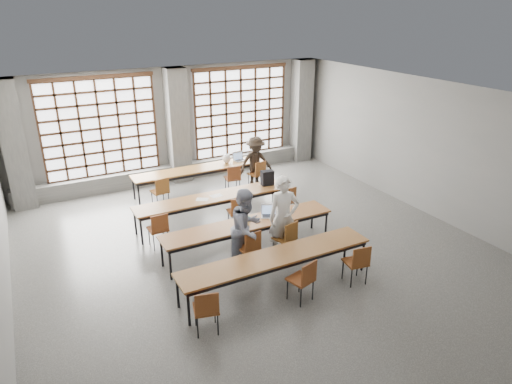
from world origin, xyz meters
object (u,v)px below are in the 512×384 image
student_female (247,228)px  chair_mid_left (159,227)px  plastic_bag (227,158)px  green_box (245,220)px  chair_back_right (258,172)px  chair_mid_centre (238,210)px  phone (258,222)px  red_pouch (206,306)px  chair_near_left (206,307)px  desk_row_c (249,225)px  chair_near_mid (304,277)px  chair_back_mid (233,176)px  desk_row_b (213,199)px  chair_near_right (358,260)px  laptop_back (239,158)px  chair_back_left (161,189)px  chair_front_right (287,236)px  chair_front_left (250,245)px  backpack (267,178)px  chair_mid_right (287,199)px  laptop_front (269,213)px  mouse (286,213)px  desk_row_a (200,170)px  student_male (284,217)px  student_back (256,162)px  desk_row_d (277,258)px

student_female → chair_mid_left: bearing=104.2°
plastic_bag → green_box: bearing=-108.8°
chair_back_right → chair_mid_centre: bearing=-128.5°
phone → red_pouch: (-2.05, -1.98, -0.24)m
student_female → chair_near_left: bearing=-161.4°
desk_row_c → chair_near_mid: 2.17m
chair_back_mid → desk_row_b: bearing=-129.9°
chair_near_right → laptop_back: 6.19m
plastic_bag → chair_back_left: bearing=-163.5°
chair_front_right → chair_near_right: 1.69m
chair_near_left → chair_back_right: bearing=54.5°
chair_back_right → chair_near_left: same height
chair_back_left → chair_front_left: 3.97m
chair_mid_left → chair_front_right: bearing=-36.3°
chair_back_right → phone: size_ratio=6.77×
desk_row_b → backpack: 1.62m
desk_row_c → chair_mid_left: 2.05m
chair_near_right → chair_back_right: bearing=83.0°
backpack → chair_mid_right: bearing=-66.4°
laptop_front → red_pouch: bearing=-138.2°
student_female → mouse: student_female is taller
green_box → phone: size_ratio=1.92×
desk_row_a → plastic_bag: 0.93m
chair_near_left → backpack: backpack is taller
chair_mid_left → chair_front_left: (1.44, -1.73, 0.00)m
chair_mid_left → green_box: size_ratio=3.52×
student_female → backpack: bearing=24.6°
student_male → backpack: student_male is taller
chair_mid_centre → chair_near_right: same height
student_back → backpack: bearing=-105.6°
mouse → student_female: bearing=-159.0°
chair_mid_right → laptop_back: (0.04, 2.91, 0.25)m
chair_mid_right → phone: 1.93m
chair_back_right → chair_front_left: 4.52m
chair_mid_left → chair_front_right: same height
chair_mid_right → chair_back_left: bearing=141.1°
mouse → chair_mid_left: bearing=157.3°
backpack → plastic_bag: 2.18m
chair_mid_centre → chair_near_right: size_ratio=1.00×
red_pouch → green_box: bearing=49.9°
laptop_front → chair_mid_left: bearing=156.7°
desk_row_d → chair_near_left: chair_near_left is taller
chair_mid_left → red_pouch: (-0.14, -3.18, -0.04)m
student_female → green_box: 0.64m
chair_front_right → chair_near_left: (-2.51, -1.54, 0.00)m
desk_row_a → desk_row_b: 2.23m
student_male → backpack: 2.44m
chair_back_mid → green_box: 3.42m
laptop_back → plastic_bag: plastic_bag is taller
chair_near_left → green_box: (1.84, 2.24, 0.24)m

